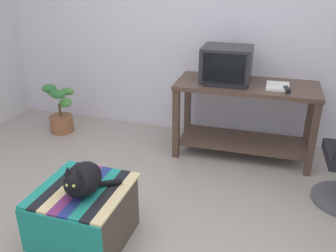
{
  "coord_description": "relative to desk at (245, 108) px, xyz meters",
  "views": [
    {
      "loc": [
        0.8,
        -1.73,
        1.76
      ],
      "look_at": [
        -0.04,
        0.85,
        0.55
      ],
      "focal_mm": 38.77,
      "sensor_mm": 36.0,
      "label": 1
    }
  ],
  "objects": [
    {
      "name": "back_wall",
      "position": [
        -0.49,
        0.45,
        0.8
      ],
      "size": [
        8.0,
        0.1,
        2.6
      ],
      "primitive_type": "cube",
      "color": "silver",
      "rests_on": "ground_plane"
    },
    {
      "name": "ground_plane",
      "position": [
        -0.49,
        -1.6,
        -0.5
      ],
      "size": [
        14.0,
        14.0,
        0.0
      ],
      "primitive_type": "plane",
      "color": "#9E9389"
    },
    {
      "name": "potted_plant",
      "position": [
        -2.03,
        -0.09,
        -0.26
      ],
      "size": [
        0.36,
        0.34,
        0.57
      ],
      "color": "brown",
      "rests_on": "ground_plane"
    },
    {
      "name": "tv_monitor",
      "position": [
        -0.21,
        0.03,
        0.4
      ],
      "size": [
        0.47,
        0.4,
        0.33
      ],
      "rotation": [
        0.0,
        0.0,
        0.03
      ],
      "color": "#28282B",
      "rests_on": "desk"
    },
    {
      "name": "book",
      "position": [
        0.28,
        -0.03,
        0.25
      ],
      "size": [
        0.21,
        0.25,
        0.02
      ],
      "primitive_type": "cube",
      "rotation": [
        0.0,
        0.0,
        0.03
      ],
      "color": "white",
      "rests_on": "desk"
    },
    {
      "name": "keyboard",
      "position": [
        -0.18,
        -0.13,
        0.25
      ],
      "size": [
        0.41,
        0.17,
        0.02
      ],
      "primitive_type": "cube",
      "rotation": [
        0.0,
        0.0,
        0.06
      ],
      "color": "black",
      "rests_on": "desk"
    },
    {
      "name": "ottoman_with_blanket",
      "position": [
        -0.85,
        -1.6,
        -0.29
      ],
      "size": [
        0.57,
        0.6,
        0.42
      ],
      "color": "#4C4238",
      "rests_on": "ground_plane"
    },
    {
      "name": "desk",
      "position": [
        0.0,
        0.0,
        0.0
      ],
      "size": [
        1.34,
        0.61,
        0.74
      ],
      "rotation": [
        0.0,
        0.0,
        0.03
      ],
      "color": "#4C382D",
      "rests_on": "ground_plane"
    },
    {
      "name": "stapler",
      "position": [
        0.36,
        -0.13,
        0.26
      ],
      "size": [
        0.07,
        0.12,
        0.04
      ],
      "primitive_type": "cube",
      "rotation": [
        0.0,
        0.0,
        0.3
      ],
      "color": "black",
      "rests_on": "desk"
    },
    {
      "name": "cat",
      "position": [
        -0.81,
        -1.65,
        0.03
      ],
      "size": [
        0.33,
        0.36,
        0.25
      ],
      "rotation": [
        0.0,
        0.0,
        0.13
      ],
      "color": "black",
      "rests_on": "ottoman_with_blanket"
    }
  ]
}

